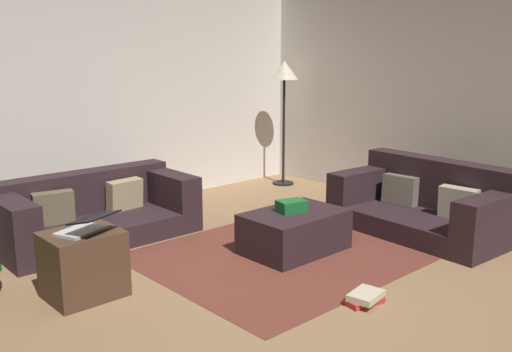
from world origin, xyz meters
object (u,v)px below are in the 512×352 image
Objects in this scene: ottoman at (294,232)px; tv_remote at (297,206)px; laptop at (86,226)px; corner_lamp at (284,80)px; gift_box at (291,206)px; couch_left at (93,212)px; couch_right at (426,205)px; side_table at (83,264)px; book_stack at (365,298)px.

tv_remote is at bearing 35.71° from ottoman.
laptop is (-1.92, 0.24, 0.17)m from tv_remote.
corner_lamp is at bearing 23.88° from laptop.
gift_box reaches higher than tv_remote.
laptop reaches higher than couch_left.
couch_right reaches higher than ottoman.
corner_lamp is at bearing -172.57° from couch_left.
couch_right is 1.06× the size of corner_lamp.
gift_box is (-1.40, 0.50, 0.15)m from couch_right.
gift_box is 0.15× the size of corner_lamp.
corner_lamp reaches higher than couch_left.
couch_right is 7.11× the size of gift_box.
ottoman is 1.72× the size of side_table.
ottoman is at bearing -46.59° from gift_box.
laptop reaches higher than gift_box.
gift_box is 0.55× the size of laptop.
couch_right reaches higher than gift_box.
corner_lamp is (3.61, 1.54, 1.15)m from side_table.
tv_remote is at bearing -7.13° from laptop.
side_table reaches higher than book_stack.
corner_lamp is (2.94, 0.35, 1.14)m from couch_left.
gift_box is at bearing -152.81° from tv_remote.
corner_lamp reaches higher than book_stack.
ottoman is at bearing -142.15° from tv_remote.
couch_right is 3.30m from laptop.
ottoman is 5.59× the size of tv_remote.
gift_box is 1.81m from laptop.
ottoman reaches higher than book_stack.
ottoman is 1.87m from laptop.
corner_lamp is (0.41, 2.40, 1.12)m from couch_right.
side_table is at bearing 173.70° from tv_remote.
laptop reaches higher than tv_remote.
side_table is 1.74× the size of book_stack.
tv_remote is (0.12, 0.09, 0.19)m from ottoman.
side_table is (-1.82, 0.37, 0.06)m from ottoman.
couch_left is 1.37m from side_table.
couch_right is at bearing -14.20° from laptop.
ottoman is (-1.38, 0.48, -0.09)m from couch_right.
ottoman is at bearing 74.58° from couch_right.
corner_lamp is at bearing 46.97° from ottoman.
laptop is 2.05m from book_stack.
couch_left is 2.05× the size of ottoman.
tv_remote reaches higher than book_stack.
corner_lamp is at bearing 46.34° from gift_box.
couch_left is 7.49× the size of gift_box.
gift_box is 2.80m from corner_lamp.
couch_right is at bearing 18.90° from book_stack.
corner_lamp is (1.81, 1.90, 0.98)m from gift_box.
tv_remote is at bearing 69.57° from couch_right.
side_table reaches higher than ottoman.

